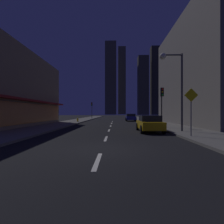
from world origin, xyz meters
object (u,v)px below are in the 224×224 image
at_px(pedestrian_crossing_sign, 191,108).
at_px(car_parked_near, 150,123).
at_px(street_lamp_right, 172,73).
at_px(traffic_light_near_right, 162,98).
at_px(traffic_light_far_left, 92,107).
at_px(car_parked_far, 131,117).
at_px(fire_hydrant_far_left, 78,120).

bearing_deg(pedestrian_crossing_sign, car_parked_near, 118.02).
distance_m(street_lamp_right, pedestrian_crossing_sign, 4.40).
distance_m(traffic_light_near_right, traffic_light_far_left, 28.21).
bearing_deg(car_parked_far, fire_hydrant_far_left, -153.40).
relative_size(car_parked_near, street_lamp_right, 0.64).
xyz_separation_m(car_parked_near, street_lamp_right, (1.78, -0.59, 4.33)).
height_order(car_parked_far, fire_hydrant_far_left, car_parked_far).
distance_m(car_parked_near, fire_hydrant_far_left, 17.19).
bearing_deg(car_parked_near, fire_hydrant_far_left, 123.56).
bearing_deg(traffic_light_far_left, traffic_light_near_right, -67.05).
bearing_deg(traffic_light_far_left, street_lamp_right, -69.86).
bearing_deg(traffic_light_near_right, car_parked_far, 96.78).
distance_m(fire_hydrant_far_left, traffic_light_near_right, 16.24).
height_order(fire_hydrant_far_left, traffic_light_near_right, traffic_light_near_right).
bearing_deg(car_parked_far, traffic_light_near_right, -83.22).
height_order(street_lamp_right, pedestrian_crossing_sign, street_lamp_right).
bearing_deg(traffic_light_near_right, fire_hydrant_far_left, 135.42).
xyz_separation_m(car_parked_near, fire_hydrant_far_left, (-9.50, 14.32, -0.29)).
bearing_deg(street_lamp_right, fire_hydrant_far_left, 127.10).
relative_size(car_parked_near, pedestrian_crossing_sign, 1.34).
height_order(car_parked_near, pedestrian_crossing_sign, pedestrian_crossing_sign).
bearing_deg(pedestrian_crossing_sign, traffic_light_near_right, 90.84).
relative_size(fire_hydrant_far_left, traffic_light_near_right, 0.16).
bearing_deg(car_parked_near, car_parked_far, 90.00).
bearing_deg(traffic_light_far_left, car_parked_far, -47.66).
height_order(traffic_light_near_right, traffic_light_far_left, same).
xyz_separation_m(traffic_light_near_right, pedestrian_crossing_sign, (0.10, -6.84, -1.18)).
xyz_separation_m(car_parked_near, traffic_light_near_right, (1.90, 3.09, 2.45)).
height_order(car_parked_near, fire_hydrant_far_left, car_parked_near).
bearing_deg(traffic_light_near_right, traffic_light_far_left, 112.95).
distance_m(traffic_light_far_left, pedestrian_crossing_sign, 34.67).
relative_size(fire_hydrant_far_left, traffic_light_far_left, 0.16).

